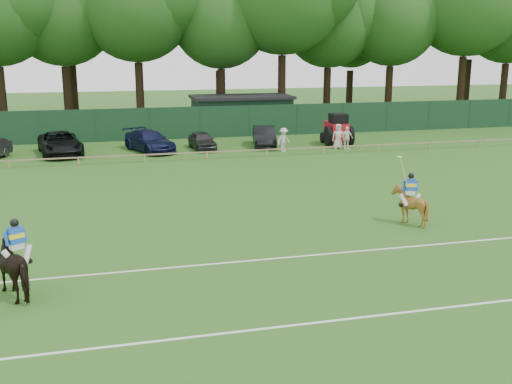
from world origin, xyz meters
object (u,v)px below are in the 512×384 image
object	(u,v)px
estate_black	(264,136)
tractor	(337,130)
suv_black	(60,144)
sedan_navy	(149,141)
utility_shed	(241,113)
spectator_mid	(347,138)
horse_chestnut	(409,205)
hatch_grey	(202,141)
spectator_right	(338,136)
spectator_left	(284,140)
horse_dark	(19,266)

from	to	relation	value
estate_black	tractor	world-z (taller)	tractor
suv_black	sedan_navy	world-z (taller)	suv_black
estate_black	utility_shed	xyz separation A→B (m)	(0.13, 8.03, 0.81)
suv_black	spectator_mid	xyz separation A→B (m)	(19.42, -2.68, 0.05)
horse_chestnut	hatch_grey	bearing A→B (deg)	-59.30
sedan_navy	estate_black	size ratio (longest dim) A/B	1.14
horse_chestnut	suv_black	bearing A→B (deg)	-37.81
estate_black	spectator_mid	size ratio (longest dim) A/B	2.66
spectator_mid	tractor	distance (m)	2.18
sedan_navy	horse_chestnut	bearing A→B (deg)	-87.92
estate_black	spectator_right	world-z (taller)	spectator_right
suv_black	hatch_grey	xyz separation A→B (m)	(9.57, -0.14, -0.14)
spectator_left	spectator_right	distance (m)	4.12
spectator_left	spectator_mid	size ratio (longest dim) A/B	1.00
estate_black	spectator_right	bearing A→B (deg)	-14.05
spectator_left	spectator_mid	world-z (taller)	spectator_left
horse_chestnut	spectator_left	bearing A→B (deg)	-74.10
hatch_grey	spectator_mid	bearing A→B (deg)	-18.81
spectator_mid	tractor	world-z (taller)	tractor
horse_dark	utility_shed	xyz separation A→B (m)	(13.93, 32.14, 0.63)
tractor	horse_dark	bearing A→B (deg)	-125.25
horse_dark	spectator_mid	world-z (taller)	horse_dark
sedan_navy	spectator_right	xyz separation A→B (m)	(13.10, -2.11, 0.15)
spectator_mid	spectator_right	distance (m)	0.66
suv_black	spectator_left	bearing A→B (deg)	-18.92
sedan_navy	hatch_grey	xyz separation A→B (m)	(3.67, -0.07, -0.10)
spectator_right	hatch_grey	bearing A→B (deg)	178.42
horse_dark	estate_black	size ratio (longest dim) A/B	0.49
hatch_grey	utility_shed	world-z (taller)	utility_shed
suv_black	sedan_navy	xyz separation A→B (m)	(5.89, -0.07, -0.04)
suv_black	hatch_grey	distance (m)	9.57
horse_dark	sedan_navy	xyz separation A→B (m)	(5.55, 23.95, -0.18)
horse_chestnut	hatch_grey	size ratio (longest dim) A/B	0.43
estate_black	spectator_left	distance (m)	2.62
tractor	hatch_grey	bearing A→B (deg)	-178.21
horse_chestnut	spectator_mid	distance (m)	18.09
utility_shed	hatch_grey	bearing A→B (deg)	-119.70
utility_shed	tractor	distance (m)	10.14
horse_dark	utility_shed	world-z (taller)	utility_shed
spectator_left	spectator_mid	xyz separation A→B (m)	(4.54, -0.26, -0.00)
horse_dark	hatch_grey	xyz separation A→B (m)	(9.22, 23.87, -0.28)
hatch_grey	estate_black	xyz separation A→B (m)	(4.59, 0.24, 0.10)
estate_black	spectator_left	xyz separation A→B (m)	(0.72, -2.52, 0.10)
suv_black	spectator_right	xyz separation A→B (m)	(18.99, -2.18, 0.11)
hatch_grey	spectator_right	xyz separation A→B (m)	(9.43, -2.03, 0.25)
hatch_grey	spectator_left	xyz separation A→B (m)	(5.31, -2.28, 0.20)
horse_dark	sedan_navy	bearing A→B (deg)	-132.92
suv_black	spectator_right	world-z (taller)	spectator_right
horse_dark	suv_black	distance (m)	24.02
hatch_grey	estate_black	world-z (taller)	estate_black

